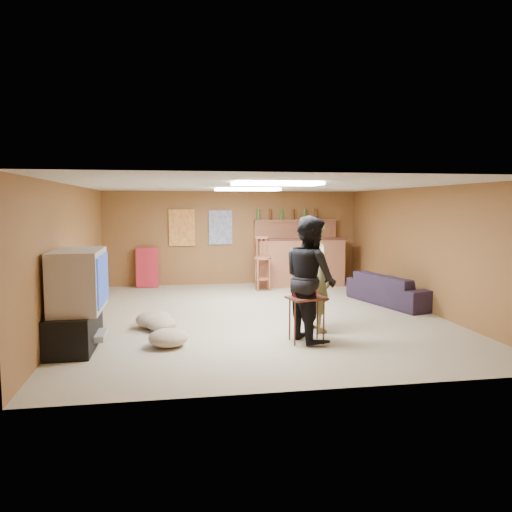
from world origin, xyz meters
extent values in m
plane|color=tan|center=(0.00, 0.00, 0.00)|extent=(7.00, 7.00, 0.00)
cube|color=silver|center=(0.00, 0.00, 2.20)|extent=(6.00, 7.00, 0.02)
cube|color=brown|center=(0.00, 3.50, 1.10)|extent=(6.00, 0.02, 2.20)
cube|color=brown|center=(0.00, -3.50, 1.10)|extent=(6.00, 0.02, 2.20)
cube|color=brown|center=(-3.00, 0.00, 1.10)|extent=(0.02, 7.00, 2.20)
cube|color=brown|center=(3.00, 0.00, 1.10)|extent=(0.02, 7.00, 2.20)
cube|color=black|center=(-2.72, -1.50, 0.25)|extent=(0.55, 1.30, 0.50)
cube|color=#B2B2B7|center=(-2.50, -1.50, 0.15)|extent=(0.35, 0.50, 0.08)
cube|color=#B2B2B7|center=(-2.65, -1.50, 0.90)|extent=(0.60, 1.10, 0.80)
cube|color=navy|center=(-2.34, -1.50, 0.90)|extent=(0.02, 0.95, 0.65)
cube|color=brown|center=(1.50, 2.95, 0.55)|extent=(2.00, 0.60, 1.10)
cube|color=#461F16|center=(1.50, 2.70, 1.10)|extent=(2.10, 0.12, 0.05)
cube|color=brown|center=(1.50, 3.40, 1.50)|extent=(2.00, 0.18, 0.05)
cube|color=brown|center=(1.50, 3.42, 1.20)|extent=(2.00, 0.14, 0.60)
cube|color=#BF3F26|center=(-1.20, 3.46, 1.35)|extent=(0.60, 0.03, 0.85)
cube|color=#334C99|center=(-0.30, 3.46, 1.35)|extent=(0.55, 0.03, 0.80)
cube|color=#B7212E|center=(-2.00, 3.30, 0.45)|extent=(0.50, 0.26, 0.91)
cube|color=white|center=(0.00, -1.50, 2.17)|extent=(1.20, 0.60, 0.04)
cube|color=white|center=(0.00, 1.20, 2.17)|extent=(1.20, 0.60, 0.04)
imported|color=olive|center=(0.67, -1.17, 0.83)|extent=(0.58, 0.70, 1.65)
imported|color=black|center=(0.45, -1.64, 0.87)|extent=(0.84, 0.98, 1.74)
imported|color=black|center=(2.70, 0.54, 0.29)|extent=(1.24, 2.10, 0.57)
cube|color=#461F16|center=(0.37, -1.75, 0.32)|extent=(0.56, 0.49, 0.63)
cylinder|color=#B40C31|center=(0.24, -1.71, 0.69)|extent=(0.12, 0.12, 0.12)
cylinder|color=#B40C31|center=(0.46, -1.81, 0.69)|extent=(0.10, 0.10, 0.11)
cylinder|color=navy|center=(0.51, -1.63, 0.68)|extent=(0.10, 0.10, 0.11)
ellipsoid|color=tan|center=(-1.72, -0.58, 0.13)|extent=(0.73, 0.73, 0.25)
ellipsoid|color=tan|center=(-1.60, -0.79, 0.10)|extent=(0.46, 0.46, 0.20)
ellipsoid|color=tan|center=(-1.50, -1.66, 0.12)|extent=(0.64, 0.64, 0.24)
camera|label=1|loc=(-1.43, -8.26, 1.89)|focal=35.00mm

